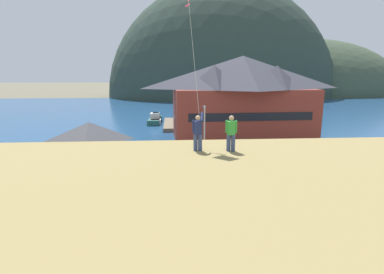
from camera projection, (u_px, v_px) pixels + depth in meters
The scene contains 21 objects.
ground_plane at pixel (213, 205), 23.36m from camera, with size 600.00×600.00×0.00m, color #66604C.
parking_lot_pad at pixel (206, 181), 28.22m from camera, with size 40.00×20.00×0.10m, color slate.
bay_water at pixel (184, 110), 81.88m from camera, with size 360.00×84.00×0.03m, color navy.
far_hill_west_ridge at pixel (222, 96), 131.58m from camera, with size 96.47×63.89×93.65m, color #2D3D33.
far_hill_east_peak at pixel (305, 94), 146.11m from camera, with size 90.89×58.28×51.00m, color #3D4C38.
harbor_lodge at pixel (242, 96), 44.51m from camera, with size 21.65×12.28×12.45m.
storage_shed_near_lot at pixel (91, 147), 30.50m from camera, with size 7.05×6.58×5.22m.
storage_shed_waterside at pixel (194, 122), 47.19m from camera, with size 5.66×4.86×4.60m.
wharf_dock at pixel (172, 124), 57.56m from camera, with size 3.20×12.73×0.70m.
moored_boat_wharfside at pixel (155, 120), 60.67m from camera, with size 2.73×7.29×2.16m.
moored_boat_outer_mooring at pixel (190, 122), 57.40m from camera, with size 2.14×6.17×2.16m.
moored_boat_inner_slip at pixel (156, 120), 60.84m from camera, with size 1.98×5.83×2.16m.
parked_car_front_row_red at pixel (125, 187), 24.12m from camera, with size 4.22×2.10×1.82m.
parked_car_mid_row_center at pixel (257, 166), 29.42m from camera, with size 4.26×2.18×1.82m.
parked_car_lone_by_shed at pixel (198, 170), 28.36m from camera, with size 4.31×2.28×1.82m.
parked_car_front_row_silver at pixel (298, 182), 25.21m from camera, with size 4.23×2.12×1.82m.
parked_car_back_row_right at pixel (233, 187), 24.13m from camera, with size 4.33×2.32×1.82m.
parked_car_front_row_end at pixel (319, 162), 30.82m from camera, with size 4.23×2.11×1.82m.
parking_light_pole at pixel (204, 131), 32.87m from camera, with size 0.24×0.78×6.41m.
person_kite_flyer at pixel (198, 132), 14.49m from camera, with size 0.57×0.64×1.86m.
person_companion at pixel (231, 132), 14.44m from camera, with size 0.54×0.40×1.74m.
Camera 1 is at (-3.10, -21.57, 10.08)m, focal length 28.10 mm.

